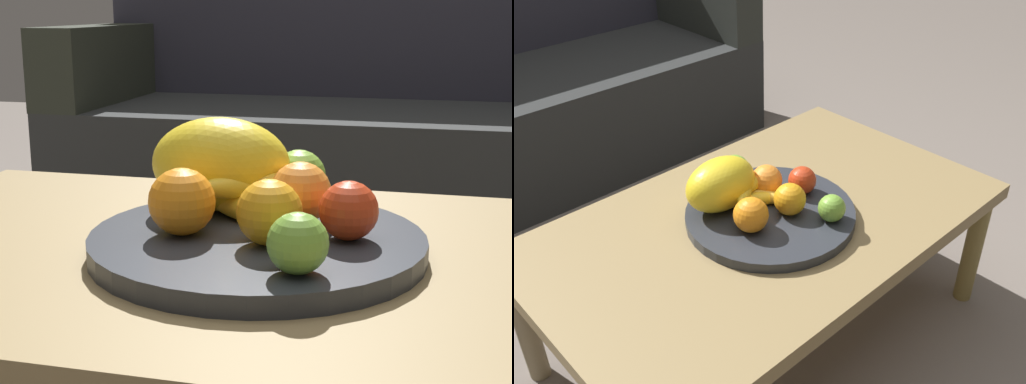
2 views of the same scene
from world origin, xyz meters
TOP-DOWN VIEW (x-y plane):
  - ground_plane at (0.00, 0.00)m, footprint 8.00×8.00m
  - coffee_table at (0.00, 0.00)m, footprint 1.10×0.67m
  - couch at (-0.00, 1.32)m, footprint 1.70×0.70m
  - fruit_bowl at (-0.00, -0.01)m, footprint 0.40×0.40m
  - melon_large_front at (-0.07, 0.08)m, footprint 0.19×0.13m
  - orange_front at (0.02, -0.05)m, footprint 0.08×0.08m
  - orange_left at (-0.08, -0.04)m, footprint 0.08×0.08m
  - orange_right at (0.04, 0.04)m, footprint 0.08×0.08m
  - apple_front at (0.11, -0.01)m, footprint 0.07×0.07m
  - apple_left at (0.07, -0.14)m, footprint 0.06×0.06m
  - apple_right at (0.02, 0.14)m, footprint 0.07×0.07m
  - banana_bunch at (-0.01, 0.04)m, footprint 0.15×0.15m

SIDE VIEW (x-z plane):
  - ground_plane at x=0.00m, z-range 0.00..0.00m
  - couch at x=0.00m, z-range -0.15..0.75m
  - coffee_table at x=0.00m, z-range 0.15..0.54m
  - fruit_bowl at x=0.00m, z-range 0.39..0.41m
  - banana_bunch at x=-0.01m, z-range 0.41..0.47m
  - apple_left at x=0.07m, z-range 0.41..0.48m
  - apple_front at x=0.11m, z-range 0.41..0.48m
  - apple_right at x=0.02m, z-range 0.41..0.49m
  - orange_front at x=0.02m, z-range 0.41..0.49m
  - orange_right at x=0.04m, z-range 0.41..0.49m
  - orange_left at x=-0.08m, z-range 0.41..0.49m
  - melon_large_front at x=-0.07m, z-range 0.41..0.54m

